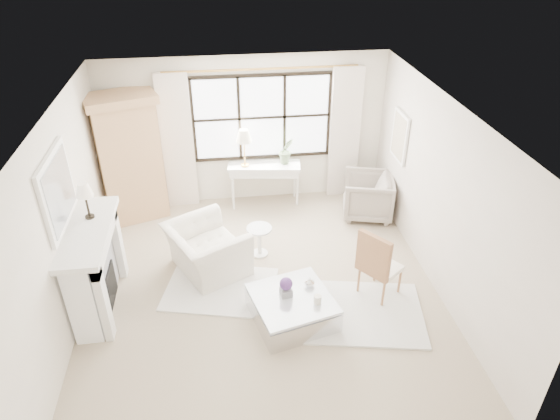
# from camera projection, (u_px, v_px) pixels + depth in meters

# --- Properties ---
(floor) EXTENTS (5.50, 5.50, 0.00)m
(floor) POSITION_uv_depth(u_px,v_px,m) (263.00, 290.00, 7.27)
(floor) COLOR tan
(floor) RESTS_ON ground
(ceiling) EXTENTS (5.50, 5.50, 0.00)m
(ceiling) POSITION_uv_depth(u_px,v_px,m) (259.00, 113.00, 5.86)
(ceiling) COLOR white
(ceiling) RESTS_ON ground
(wall_back) EXTENTS (5.00, 0.00, 5.00)m
(wall_back) POSITION_uv_depth(u_px,v_px,m) (245.00, 131.00, 8.89)
(wall_back) COLOR white
(wall_back) RESTS_ON ground
(wall_front) EXTENTS (5.00, 0.00, 5.00)m
(wall_front) POSITION_uv_depth(u_px,v_px,m) (293.00, 378.00, 4.24)
(wall_front) COLOR beige
(wall_front) RESTS_ON ground
(wall_left) EXTENTS (0.00, 5.50, 5.50)m
(wall_left) POSITION_uv_depth(u_px,v_px,m) (64.00, 225.00, 6.28)
(wall_left) COLOR silver
(wall_left) RESTS_ON ground
(wall_right) EXTENTS (0.00, 5.50, 5.50)m
(wall_right) POSITION_uv_depth(u_px,v_px,m) (442.00, 198.00, 6.85)
(wall_right) COLOR beige
(wall_right) RESTS_ON ground
(window_pane) EXTENTS (2.40, 0.02, 1.50)m
(window_pane) POSITION_uv_depth(u_px,v_px,m) (262.00, 117.00, 8.78)
(window_pane) COLOR white
(window_pane) RESTS_ON wall_back
(window_frame) EXTENTS (2.50, 0.04, 1.50)m
(window_frame) POSITION_uv_depth(u_px,v_px,m) (262.00, 118.00, 8.77)
(window_frame) COLOR black
(window_frame) RESTS_ON wall_back
(curtain_rod) EXTENTS (3.30, 0.04, 0.04)m
(curtain_rod) POSITION_uv_depth(u_px,v_px,m) (261.00, 69.00, 8.28)
(curtain_rod) COLOR #A77A3A
(curtain_rod) RESTS_ON wall_back
(curtain_left) EXTENTS (0.55, 0.10, 2.47)m
(curtain_left) POSITION_uv_depth(u_px,v_px,m) (178.00, 143.00, 8.73)
(curtain_left) COLOR white
(curtain_left) RESTS_ON ground
(curtain_right) EXTENTS (0.55, 0.10, 2.47)m
(curtain_right) POSITION_uv_depth(u_px,v_px,m) (345.00, 134.00, 9.07)
(curtain_right) COLOR silver
(curtain_right) RESTS_ON ground
(fireplace) EXTENTS (0.58, 1.66, 1.26)m
(fireplace) POSITION_uv_depth(u_px,v_px,m) (93.00, 267.00, 6.68)
(fireplace) COLOR white
(fireplace) RESTS_ON ground
(mirror_frame) EXTENTS (0.05, 1.15, 0.95)m
(mirror_frame) POSITION_uv_depth(u_px,v_px,m) (57.00, 191.00, 6.03)
(mirror_frame) COLOR white
(mirror_frame) RESTS_ON wall_left
(mirror_glass) EXTENTS (0.02, 1.00, 0.80)m
(mirror_glass) POSITION_uv_depth(u_px,v_px,m) (60.00, 190.00, 6.04)
(mirror_glass) COLOR #B3B9BF
(mirror_glass) RESTS_ON wall_left
(art_frame) EXTENTS (0.04, 0.62, 0.82)m
(art_frame) POSITION_uv_depth(u_px,v_px,m) (400.00, 136.00, 8.18)
(art_frame) COLOR white
(art_frame) RESTS_ON wall_right
(art_canvas) EXTENTS (0.01, 0.52, 0.72)m
(art_canvas) POSITION_uv_depth(u_px,v_px,m) (399.00, 137.00, 8.18)
(art_canvas) COLOR #BFB094
(art_canvas) RESTS_ON wall_right
(mantel_lamp) EXTENTS (0.22, 0.22, 0.51)m
(mantel_lamp) POSITION_uv_depth(u_px,v_px,m) (84.00, 192.00, 6.39)
(mantel_lamp) COLOR black
(mantel_lamp) RESTS_ON fireplace
(armoire) EXTENTS (1.29, 1.03, 2.24)m
(armoire) POSITION_uv_depth(u_px,v_px,m) (129.00, 158.00, 8.45)
(armoire) COLOR tan
(armoire) RESTS_ON floor
(console_table) EXTENTS (1.35, 0.62, 0.80)m
(console_table) POSITION_uv_depth(u_px,v_px,m) (265.00, 184.00, 9.20)
(console_table) COLOR white
(console_table) RESTS_ON floor
(console_lamp) EXTENTS (0.28, 0.28, 0.69)m
(console_lamp) POSITION_uv_depth(u_px,v_px,m) (244.00, 137.00, 8.65)
(console_lamp) COLOR gold
(console_lamp) RESTS_ON console_table
(orchid_plant) EXTENTS (0.31, 0.27, 0.49)m
(orchid_plant) POSITION_uv_depth(u_px,v_px,m) (286.00, 151.00, 8.91)
(orchid_plant) COLOR #5D764E
(orchid_plant) RESTS_ON console_table
(side_table) EXTENTS (0.40, 0.40, 0.51)m
(side_table) POSITION_uv_depth(u_px,v_px,m) (259.00, 237.00, 7.84)
(side_table) COLOR white
(side_table) RESTS_ON floor
(rug_left) EXTENTS (1.79, 1.45, 0.03)m
(rug_left) POSITION_uv_depth(u_px,v_px,m) (221.00, 289.00, 7.26)
(rug_left) COLOR white
(rug_left) RESTS_ON floor
(rug_right) EXTENTS (1.90, 1.57, 0.03)m
(rug_right) POSITION_uv_depth(u_px,v_px,m) (360.00, 312.00, 6.84)
(rug_right) COLOR silver
(rug_right) RESTS_ON floor
(club_armchair) EXTENTS (1.41, 1.47, 0.74)m
(club_armchair) POSITION_uv_depth(u_px,v_px,m) (207.00, 250.00, 7.49)
(club_armchair) COLOR silver
(club_armchair) RESTS_ON floor
(wingback_chair) EXTENTS (1.04, 1.02, 0.78)m
(wingback_chair) POSITION_uv_depth(u_px,v_px,m) (368.00, 196.00, 8.84)
(wingback_chair) COLOR gray
(wingback_chair) RESTS_ON floor
(french_chair) EXTENTS (0.68, 0.68, 1.08)m
(french_chair) POSITION_uv_depth(u_px,v_px,m) (379.00, 277.00, 7.03)
(french_chair) COLOR #AF7549
(french_chair) RESTS_ON floor
(coffee_table) EXTENTS (1.22, 1.22, 0.38)m
(coffee_table) POSITION_uv_depth(u_px,v_px,m) (292.00, 308.00, 6.67)
(coffee_table) COLOR silver
(coffee_table) RESTS_ON floor
(planter_box) EXTENTS (0.17, 0.17, 0.11)m
(planter_box) POSITION_uv_depth(u_px,v_px,m) (286.00, 292.00, 6.57)
(planter_box) COLOR slate
(planter_box) RESTS_ON coffee_table
(planter_flowers) EXTENTS (0.17, 0.17, 0.17)m
(planter_flowers) POSITION_uv_depth(u_px,v_px,m) (286.00, 284.00, 6.50)
(planter_flowers) COLOR #522C70
(planter_flowers) RESTS_ON planter_box
(pillar_candle) EXTENTS (0.10, 0.10, 0.12)m
(pillar_candle) POSITION_uv_depth(u_px,v_px,m) (318.00, 300.00, 6.44)
(pillar_candle) COLOR silver
(pillar_candle) RESTS_ON coffee_table
(coffee_vase) EXTENTS (0.16, 0.16, 0.14)m
(coffee_vase) POSITION_uv_depth(u_px,v_px,m) (310.00, 282.00, 6.72)
(coffee_vase) COLOR silver
(coffee_vase) RESTS_ON coffee_table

